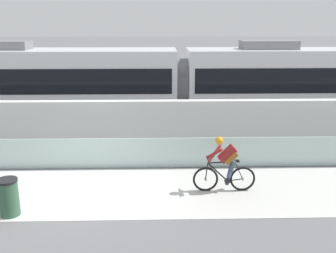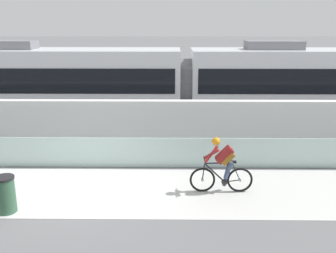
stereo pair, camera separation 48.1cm
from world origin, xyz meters
The scene contains 9 objects.
ground_plane centered at (0.00, 0.00, 0.00)m, with size 200.00×200.00×0.00m, color slate.
bike_path_deck centered at (0.00, 0.00, 0.01)m, with size 32.00×3.20×0.01m, color silver.
glass_parapet centered at (0.00, 1.85, 0.50)m, with size 32.00×0.05×1.00m, color #ADC6C1.
concrete_barrier_wall centered at (0.00, 3.65, 0.93)m, with size 32.00×0.36×1.86m, color white.
tram_rail_near centered at (0.00, 6.13, 0.00)m, with size 32.00×0.08×0.01m, color #595654.
tram_rail_far centered at (0.00, 7.57, 0.00)m, with size 32.00×0.08×0.01m, color #595654.
tram centered at (3.32, 6.85, 1.89)m, with size 22.56×2.54×3.81m.
cyclist_on_bike centered at (4.14, 0.00, 0.78)m, with size 1.77×0.58×1.61m.
trash_bin centered at (-1.41, -1.25, 0.48)m, with size 0.51×0.51×0.96m.
Camera 1 is at (2.28, -9.92, 4.71)m, focal length 40.87 mm.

